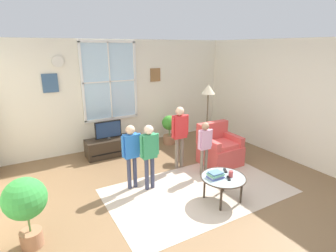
{
  "coord_description": "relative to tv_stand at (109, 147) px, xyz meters",
  "views": [
    {
      "loc": [
        -2.29,
        -3.12,
        2.46
      ],
      "look_at": [
        -0.08,
        0.75,
        1.12
      ],
      "focal_mm": 28.38,
      "sensor_mm": 36.0,
      "label": 1
    }
  ],
  "objects": [
    {
      "name": "ground_plane",
      "position": [
        0.61,
        -2.59,
        -0.22
      ],
      "size": [
        6.3,
        6.87,
        0.02
      ],
      "primitive_type": "cube",
      "color": "brown"
    },
    {
      "name": "back_wall",
      "position": [
        0.59,
        0.6,
        1.13
      ],
      "size": [
        5.7,
        0.17,
        2.63
      ],
      "color": "silver",
      "rests_on": "ground_plane"
    },
    {
      "name": "side_wall_right",
      "position": [
        3.52,
        -2.59,
        1.11
      ],
      "size": [
        0.12,
        6.27,
        2.63
      ],
      "color": "silver",
      "rests_on": "ground_plane"
    },
    {
      "name": "area_rug",
      "position": [
        0.86,
        -2.35,
        -0.2
      ],
      "size": [
        3.17,
        1.89,
        0.01
      ],
      "primitive_type": "cube",
      "color": "#C6B29E",
      "rests_on": "ground_plane"
    },
    {
      "name": "tv_stand",
      "position": [
        0.0,
        0.0,
        0.0
      ],
      "size": [
        1.06,
        0.47,
        0.41
      ],
      "color": "#2D2319",
      "rests_on": "ground_plane"
    },
    {
      "name": "television",
      "position": [
        0.0,
        -0.0,
        0.43
      ],
      "size": [
        0.61,
        0.08,
        0.42
      ],
      "color": "#4C4C4C",
      "rests_on": "tv_stand"
    },
    {
      "name": "armchair",
      "position": [
        1.94,
        -1.6,
        0.12
      ],
      "size": [
        0.76,
        0.74,
        0.87
      ],
      "color": "#D14C47",
      "rests_on": "ground_plane"
    },
    {
      "name": "coffee_table",
      "position": [
        1.02,
        -2.79,
        0.2
      ],
      "size": [
        0.74,
        0.74,
        0.43
      ],
      "color": "#99B2B7",
      "rests_on": "ground_plane"
    },
    {
      "name": "book_stack",
      "position": [
        0.89,
        -2.74,
        0.27
      ],
      "size": [
        0.24,
        0.19,
        0.1
      ],
      "color": "#5965B7",
      "rests_on": "coffee_table"
    },
    {
      "name": "cup",
      "position": [
        1.13,
        -2.84,
        0.28
      ],
      "size": [
        0.08,
        0.08,
        0.1
      ],
      "primitive_type": "cylinder",
      "color": "#BF3F3F",
      "rests_on": "coffee_table"
    },
    {
      "name": "remote_near_books",
      "position": [
        1.05,
        -2.88,
        0.24
      ],
      "size": [
        0.1,
        0.14,
        0.02
      ],
      "primitive_type": "cube",
      "rotation": [
        0.0,
        0.0,
        -0.52
      ],
      "color": "black",
      "rests_on": "coffee_table"
    },
    {
      "name": "remote_near_cup",
      "position": [
        1.19,
        -2.64,
        0.24
      ],
      "size": [
        0.1,
        0.14,
        0.02
      ],
      "primitive_type": "cube",
      "rotation": [
        0.0,
        0.0,
        -0.49
      ],
      "color": "black",
      "rests_on": "coffee_table"
    },
    {
      "name": "person_red_shirt",
      "position": [
        1.07,
        -1.36,
        0.62
      ],
      "size": [
        0.39,
        0.18,
        1.31
      ],
      "color": "#726656",
      "rests_on": "ground_plane"
    },
    {
      "name": "person_blue_shirt",
      "position": [
        -0.11,
        -1.66,
        0.53
      ],
      "size": [
        0.36,
        0.16,
        1.18
      ],
      "color": "#333851",
      "rests_on": "ground_plane"
    },
    {
      "name": "person_green_shirt",
      "position": [
        0.15,
        -1.85,
        0.54
      ],
      "size": [
        0.36,
        0.16,
        1.19
      ],
      "color": "#333851",
      "rests_on": "ground_plane"
    },
    {
      "name": "person_pink_shirt",
      "position": [
        1.32,
        -1.88,
        0.47
      ],
      "size": [
        0.33,
        0.15,
        1.08
      ],
      "color": "#726656",
      "rests_on": "ground_plane"
    },
    {
      "name": "potted_plant_by_window",
      "position": [
        1.62,
        -0.0,
        0.23
      ],
      "size": [
        0.38,
        0.38,
        0.76
      ],
      "color": "#9E6B4C",
      "rests_on": "ground_plane"
    },
    {
      "name": "potted_plant_corner",
      "position": [
        -1.79,
        -2.39,
        0.42
      ],
      "size": [
        0.52,
        0.52,
        0.95
      ],
      "color": "#9E6B4C",
      "rests_on": "ground_plane"
    },
    {
      "name": "floor_lamp",
      "position": [
        2.15,
        -0.88,
        1.15
      ],
      "size": [
        0.32,
        0.32,
        1.63
      ],
      "color": "black",
      "rests_on": "ground_plane"
    }
  ]
}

